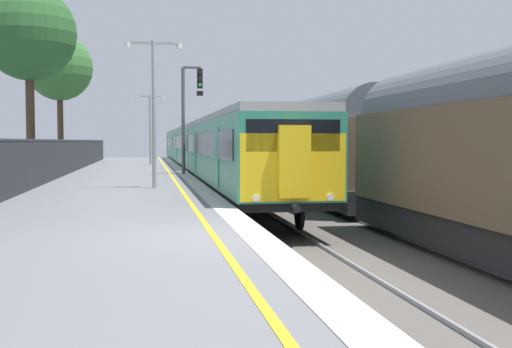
{
  "coord_description": "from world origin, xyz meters",
  "views": [
    {
      "loc": [
        -1.5,
        -11.39,
        1.68
      ],
      "look_at": [
        1.43,
        5.97,
        0.78
      ],
      "focal_mm": 45.47,
      "sensor_mm": 36.0,
      "label": 1
    }
  ],
  "objects_px": {
    "signal_gantry": "(188,107)",
    "background_tree_right": "(30,36)",
    "platform_lamp_far": "(150,123)",
    "freight_train_adjacent_track": "(294,144)",
    "background_tree_centre": "(60,70)",
    "commuter_train_at_platform": "(199,147)",
    "platform_lamp_mid": "(154,100)"
  },
  "relations": [
    {
      "from": "signal_gantry",
      "to": "background_tree_right",
      "type": "xyz_separation_m",
      "value": [
        -7.75,
        0.36,
        3.46
      ]
    },
    {
      "from": "signal_gantry",
      "to": "platform_lamp_far",
      "type": "xyz_separation_m",
      "value": [
        -1.85,
        13.55,
        -0.43
      ]
    },
    {
      "from": "signal_gantry",
      "to": "platform_lamp_far",
      "type": "height_order",
      "value": "signal_gantry"
    },
    {
      "from": "platform_lamp_far",
      "to": "background_tree_right",
      "type": "distance_m",
      "value": 14.96
    },
    {
      "from": "signal_gantry",
      "to": "background_tree_right",
      "type": "relative_size",
      "value": 0.59
    },
    {
      "from": "freight_train_adjacent_track",
      "to": "background_tree_centre",
      "type": "relative_size",
      "value": 5.68
    },
    {
      "from": "signal_gantry",
      "to": "freight_train_adjacent_track",
      "type": "bearing_deg",
      "value": -1.43
    },
    {
      "from": "commuter_train_at_platform",
      "to": "platform_lamp_far",
      "type": "bearing_deg",
      "value": 150.18
    },
    {
      "from": "signal_gantry",
      "to": "background_tree_centre",
      "type": "height_order",
      "value": "background_tree_centre"
    },
    {
      "from": "platform_lamp_mid",
      "to": "platform_lamp_far",
      "type": "relative_size",
      "value": 1.06
    },
    {
      "from": "freight_train_adjacent_track",
      "to": "background_tree_right",
      "type": "xyz_separation_m",
      "value": [
        -13.24,
        0.5,
        5.35
      ]
    },
    {
      "from": "signal_gantry",
      "to": "background_tree_centre",
      "type": "xyz_separation_m",
      "value": [
        -8.1,
        14.7,
        3.33
      ]
    },
    {
      "from": "commuter_train_at_platform",
      "to": "freight_train_adjacent_track",
      "type": "xyz_separation_m",
      "value": [
        4.0,
        -11.77,
        0.24
      ]
    },
    {
      "from": "background_tree_right",
      "to": "freight_train_adjacent_track",
      "type": "bearing_deg",
      "value": -2.15
    },
    {
      "from": "platform_lamp_mid",
      "to": "platform_lamp_far",
      "type": "distance_m",
      "value": 23.41
    },
    {
      "from": "commuter_train_at_platform",
      "to": "platform_lamp_far",
      "type": "xyz_separation_m",
      "value": [
        -3.34,
        1.91,
        1.7
      ]
    },
    {
      "from": "commuter_train_at_platform",
      "to": "signal_gantry",
      "type": "distance_m",
      "value": 11.92
    },
    {
      "from": "commuter_train_at_platform",
      "to": "freight_train_adjacent_track",
      "type": "relative_size",
      "value": 1.13
    },
    {
      "from": "platform_lamp_far",
      "to": "commuter_train_at_platform",
      "type": "bearing_deg",
      "value": -29.82
    },
    {
      "from": "signal_gantry",
      "to": "commuter_train_at_platform",
      "type": "bearing_deg",
      "value": 82.71
    },
    {
      "from": "freight_train_adjacent_track",
      "to": "background_tree_right",
      "type": "distance_m",
      "value": 14.29
    },
    {
      "from": "background_tree_centre",
      "to": "commuter_train_at_platform",
      "type": "bearing_deg",
      "value": -17.72
    },
    {
      "from": "platform_lamp_mid",
      "to": "platform_lamp_far",
      "type": "height_order",
      "value": "platform_lamp_mid"
    },
    {
      "from": "background_tree_centre",
      "to": "platform_lamp_mid",
      "type": "bearing_deg",
      "value": -75.71
    },
    {
      "from": "platform_lamp_mid",
      "to": "freight_train_adjacent_track",
      "type": "bearing_deg",
      "value": 52.95
    },
    {
      "from": "platform_lamp_mid",
      "to": "background_tree_right",
      "type": "distance_m",
      "value": 12.38
    },
    {
      "from": "signal_gantry",
      "to": "platform_lamp_far",
      "type": "distance_m",
      "value": 13.68
    },
    {
      "from": "background_tree_centre",
      "to": "platform_lamp_far",
      "type": "bearing_deg",
      "value": -10.43
    },
    {
      "from": "freight_train_adjacent_track",
      "to": "platform_lamp_mid",
      "type": "height_order",
      "value": "platform_lamp_mid"
    },
    {
      "from": "freight_train_adjacent_track",
      "to": "background_tree_right",
      "type": "height_order",
      "value": "background_tree_right"
    },
    {
      "from": "commuter_train_at_platform",
      "to": "signal_gantry",
      "type": "relative_size",
      "value": 10.76
    },
    {
      "from": "signal_gantry",
      "to": "platform_lamp_mid",
      "type": "xyz_separation_m",
      "value": [
        -1.85,
        -9.86,
        -0.28
      ]
    }
  ]
}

